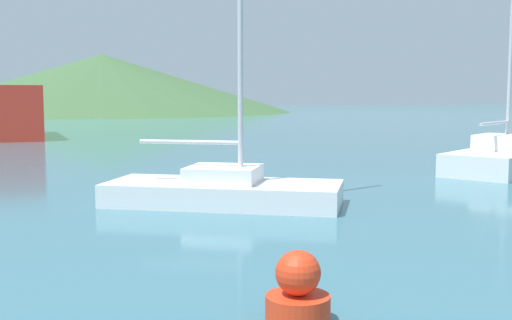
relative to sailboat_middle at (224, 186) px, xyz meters
The scene contains 4 objects.
sailboat_middle is the anchor object (origin of this frame).
sailboat_outer 10.64m from the sailboat_middle, 10.74° to the left, with size 5.73×4.26×7.31m.
buoy_marker 7.67m from the sailboat_middle, 105.67° to the right, with size 0.72×0.72×0.83m.
hill_central 75.39m from the sailboat_middle, 80.80° to the left, with size 50.76×50.76×7.73m.
Camera 1 is at (-4.44, 2.43, 2.53)m, focal length 45.00 mm.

